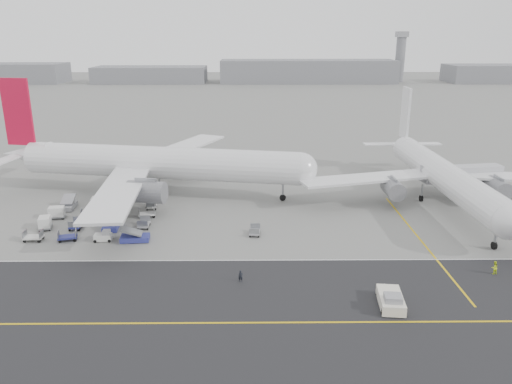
{
  "coord_description": "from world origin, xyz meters",
  "views": [
    {
      "loc": [
        4.01,
        -65.74,
        30.38
      ],
      "look_at": [
        4.76,
        12.0,
        5.51
      ],
      "focal_mm": 35.0,
      "sensor_mm": 36.0,
      "label": 1
    }
  ],
  "objects_px": {
    "airliner_b": "(441,174)",
    "jet_bridge": "(463,175)",
    "ground_crew_a": "(241,276)",
    "airliner_a": "(153,163)",
    "pushback_tug": "(391,300)",
    "ground_crew_b": "(494,268)",
    "control_tower": "(400,56)"
  },
  "relations": [
    {
      "from": "airliner_b",
      "to": "jet_bridge",
      "type": "distance_m",
      "value": 6.46
    },
    {
      "from": "jet_bridge",
      "to": "ground_crew_a",
      "type": "xyz_separation_m",
      "value": [
        -42.18,
        -34.69,
        -3.57
      ]
    },
    {
      "from": "airliner_a",
      "to": "airliner_b",
      "type": "xyz_separation_m",
      "value": [
        54.32,
        -5.39,
        -0.94
      ]
    },
    {
      "from": "airliner_a",
      "to": "ground_crew_a",
      "type": "height_order",
      "value": "airliner_a"
    },
    {
      "from": "ground_crew_a",
      "to": "airliner_b",
      "type": "bearing_deg",
      "value": 43.49
    },
    {
      "from": "airliner_a",
      "to": "pushback_tug",
      "type": "xyz_separation_m",
      "value": [
        35.21,
        -43.06,
        -5.5
      ]
    },
    {
      "from": "airliner_b",
      "to": "pushback_tug",
      "type": "bearing_deg",
      "value": -118.0
    },
    {
      "from": "jet_bridge",
      "to": "ground_crew_b",
      "type": "height_order",
      "value": "jet_bridge"
    },
    {
      "from": "ground_crew_b",
      "to": "airliner_a",
      "type": "bearing_deg",
      "value": -51.72
    },
    {
      "from": "airliner_b",
      "to": "ground_crew_a",
      "type": "bearing_deg",
      "value": -140.45
    },
    {
      "from": "airliner_a",
      "to": "jet_bridge",
      "type": "xyz_separation_m",
      "value": [
        59.83,
        -2.2,
        -1.99
      ]
    },
    {
      "from": "pushback_tug",
      "to": "ground_crew_b",
      "type": "bearing_deg",
      "value": 33.08
    },
    {
      "from": "control_tower",
      "to": "jet_bridge",
      "type": "distance_m",
      "value": 245.44
    },
    {
      "from": "pushback_tug",
      "to": "jet_bridge",
      "type": "relative_size",
      "value": 0.44
    },
    {
      "from": "ground_crew_a",
      "to": "ground_crew_b",
      "type": "distance_m",
      "value": 33.44
    },
    {
      "from": "pushback_tug",
      "to": "ground_crew_a",
      "type": "distance_m",
      "value": 18.61
    },
    {
      "from": "jet_bridge",
      "to": "ground_crew_a",
      "type": "bearing_deg",
      "value": -149.36
    },
    {
      "from": "control_tower",
      "to": "jet_bridge",
      "type": "relative_size",
      "value": 1.86
    },
    {
      "from": "pushback_tug",
      "to": "jet_bridge",
      "type": "bearing_deg",
      "value": 64.93
    },
    {
      "from": "control_tower",
      "to": "ground_crew_b",
      "type": "bearing_deg",
      "value": -103.26
    },
    {
      "from": "jet_bridge",
      "to": "airliner_b",
      "type": "bearing_deg",
      "value": -158.74
    },
    {
      "from": "jet_bridge",
      "to": "airliner_a",
      "type": "bearing_deg",
      "value": 169.1
    },
    {
      "from": "control_tower",
      "to": "airliner_a",
      "type": "relative_size",
      "value": 0.49
    },
    {
      "from": "control_tower",
      "to": "airliner_a",
      "type": "height_order",
      "value": "control_tower"
    },
    {
      "from": "control_tower",
      "to": "airliner_b",
      "type": "relative_size",
      "value": 0.57
    },
    {
      "from": "airliner_a",
      "to": "ground_crew_b",
      "type": "relative_size",
      "value": 35.05
    },
    {
      "from": "pushback_tug",
      "to": "control_tower",
      "type": "bearing_deg",
      "value": 80.07
    },
    {
      "from": "control_tower",
      "to": "ground_crew_b",
      "type": "relative_size",
      "value": 17.24
    },
    {
      "from": "ground_crew_a",
      "to": "jet_bridge",
      "type": "bearing_deg",
      "value": 42.26
    },
    {
      "from": "airliner_b",
      "to": "pushback_tug",
      "type": "distance_m",
      "value": 42.48
    },
    {
      "from": "airliner_a",
      "to": "ground_crew_a",
      "type": "xyz_separation_m",
      "value": [
        17.66,
        -36.89,
        -5.55
      ]
    },
    {
      "from": "ground_crew_a",
      "to": "pushback_tug",
      "type": "bearing_deg",
      "value": -16.55
    }
  ]
}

